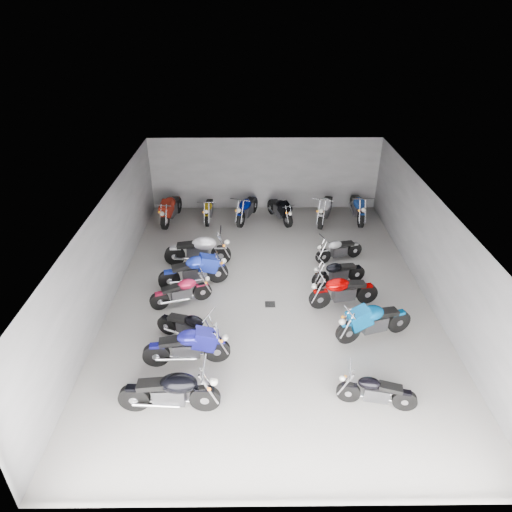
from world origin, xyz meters
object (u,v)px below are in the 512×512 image
Objects in this scene: motorcycle_right_d at (343,291)px; motorcycle_left_f at (198,250)px; motorcycle_right_c at (373,321)px; motorcycle_back_c at (247,208)px; motorcycle_left_c at (189,326)px; motorcycle_back_e at (325,209)px; motorcycle_back_b at (209,209)px; motorcycle_back_d at (280,210)px; motorcycle_back_a at (171,209)px; motorcycle_left_a at (170,392)px; motorcycle_left_b at (188,347)px; motorcycle_right_a at (376,391)px; motorcycle_left_e at (194,271)px; motorcycle_left_d at (182,291)px; motorcycle_back_f at (358,207)px; drain_grate at (270,304)px; motorcycle_right_f at (339,249)px; motorcycle_right_e at (338,273)px.

motorcycle_left_f is at bearing 51.28° from motorcycle_right_d.
motorcycle_right_c is 1.03× the size of motorcycle_back_c.
motorcycle_back_e is (4.87, 7.71, 0.11)m from motorcycle_left_c.
motorcycle_back_b is 0.85× the size of motorcycle_back_e.
motorcycle_back_a is at bearing -24.18° from motorcycle_back_d.
motorcycle_back_a is (-1.56, 10.26, 0.00)m from motorcycle_left_a.
motorcycle_left_b is at bearing 1.09° from motorcycle_left_f.
motorcycle_right_a is 11.34m from motorcycle_back_b.
motorcycle_left_e is at bearing 45.64° from motorcycle_right_c.
motorcycle_left_d is 5.80m from motorcycle_right_c.
motorcycle_left_f is 7.43m from motorcycle_back_f.
motorcycle_right_a is (2.31, -4.04, 0.44)m from drain_grate.
motorcycle_left_d is (-0.51, 2.65, -0.08)m from motorcycle_left_b.
motorcycle_right_d is (4.47, 2.53, -0.02)m from motorcycle_left_b.
motorcycle_back_d is at bearing -177.92° from motorcycle_left_c.
motorcycle_back_b is (0.05, 5.15, -0.08)m from motorcycle_left_e.
motorcycle_right_f is at bearing 95.63° from motorcycle_back_d.
motorcycle_back_b is 6.37m from motorcycle_back_f.
motorcycle_back_c is at bearing 153.98° from motorcycle_left_f.
motorcycle_left_e is 0.96× the size of motorcycle_left_f.
motorcycle_right_e is at bearing 151.48° from motorcycle_back_a.
drain_grate is 0.16× the size of motorcycle_back_b.
motorcycle_back_b is at bearing 16.97° from motorcycle_back_e.
motorcycle_left_c is 9.12m from motorcycle_back_e.
motorcycle_left_d is 2.45m from motorcycle_left_f.
motorcycle_back_f is (1.41, 0.17, -0.01)m from motorcycle_back_e.
motorcycle_left_e is 0.97× the size of motorcycle_back_f.
motorcycle_left_f is 8.10m from motorcycle_right_a.
motorcycle_back_e is (2.55, 6.07, 0.57)m from drain_grate.
motorcycle_right_c is (5.56, -1.64, 0.08)m from motorcycle_left_d.
motorcycle_right_c is at bearing 81.82° from motorcycle_back_f.
motorcycle_left_e reaches higher than motorcycle_right_e.
motorcycle_right_e is 0.79× the size of motorcycle_back_f.
motorcycle_back_e reaches higher than motorcycle_left_b.
motorcycle_right_c is at bearing 141.41° from motorcycle_back_a.
motorcycle_right_a is 0.99× the size of motorcycle_right_e.
motorcycle_right_d is at bearing 135.46° from motorcycle_back_c.
motorcycle_right_c is 1.14× the size of motorcycle_back_b.
motorcycle_right_e is 0.79× the size of motorcycle_back_a.
motorcycle_back_e is (6.55, -0.06, 0.01)m from motorcycle_back_a.
drain_grate is 2.59m from motorcycle_right_e.
motorcycle_left_c is at bearing 0.46° from motorcycle_left_f.
motorcycle_right_c reaches higher than motorcycle_back_b.
motorcycle_left_b is 1.22× the size of motorcycle_left_d.
motorcycle_back_f is at bearing -153.83° from motorcycle_back_e.
motorcycle_left_b is 0.99× the size of motorcycle_left_e.
motorcycle_left_f is 1.33× the size of motorcycle_right_f.
motorcycle_right_e is 0.80× the size of motorcycle_back_e.
motorcycle_back_d is at bearing 129.34° from motorcycle_left_d.
motorcycle_right_f is (5.31, 2.67, -0.02)m from motorcycle_left_d.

